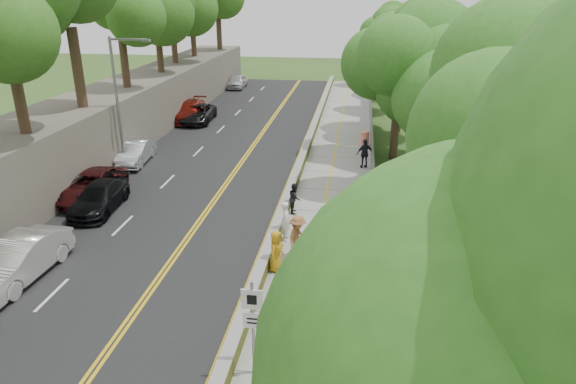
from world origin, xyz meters
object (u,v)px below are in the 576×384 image
painter_0 (276,251)px  person_far (365,154)px  signpost (253,318)px  car_2 (92,186)px  streetlight (120,95)px  car_1 (19,260)px  construction_barrel (365,138)px  concrete_block (329,352)px

painter_0 → person_far: person_far is taller
signpost → painter_0: (-0.30, 5.91, -1.05)m
car_2 → painter_0: painter_0 is taller
streetlight → car_1: size_ratio=1.63×
car_2 → car_1: bearing=-84.5°
car_2 → person_far: (14.45, 7.06, 0.23)m
car_1 → painter_0: 9.95m
car_2 → streetlight: bearing=89.2°
streetlight → person_far: bearing=8.2°
construction_barrel → person_far: bearing=-89.9°
person_far → construction_barrel: bearing=-111.6°
painter_0 → signpost: bearing=-162.0°
painter_0 → car_2: bearing=75.9°
concrete_block → painter_0: size_ratio=0.68×
construction_barrel → person_far: (0.01, -4.95, 0.41)m
car_2 → person_far: bearing=22.8°
concrete_block → construction_barrel: bearing=87.6°
construction_barrel → streetlight: bearing=-154.2°
car_1 → construction_barrel: bearing=59.4°
signpost → construction_barrel: signpost is taller
signpost → construction_barrel: bearing=82.6°
streetlight → person_far: streetlight is taller
signpost → person_far: size_ratio=1.68×
construction_barrel → person_far: 4.97m
signpost → painter_0: size_ratio=1.79×
construction_barrel → person_far: person_far is taller
painter_0 → car_1: bearing=116.5°
concrete_block → signpost: bearing=-160.9°
car_2 → painter_0: (11.00, -6.16, 0.17)m
signpost → concrete_block: 2.74m
streetlight → car_2: size_ratio=1.57×
concrete_block → car_1: 12.62m
concrete_block → car_1: bearing=165.3°
concrete_block → car_2: (-13.45, 11.33, 0.31)m
construction_barrel → car_2: bearing=-140.2°
streetlight → concrete_block: streetlight is taller
streetlight → signpost: size_ratio=2.58×
streetlight → painter_0: streetlight is taller
person_far → signpost: bearing=59.0°
construction_barrel → concrete_block: (-0.99, -23.34, -0.12)m
painter_0 → person_far: bearing=0.5°
construction_barrel → painter_0: (-3.44, -18.17, 0.35)m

